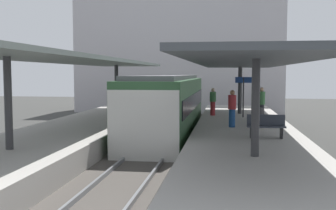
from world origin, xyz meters
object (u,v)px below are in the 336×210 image
object	(u,v)px
passenger_near_bench	(232,108)
commuter_train	(168,106)
platform_bench	(266,125)
passenger_far_end	(213,101)
litter_bin	(258,116)
passenger_mid_platform	(261,103)
platform_sign	(243,88)

from	to	relation	value
passenger_near_bench	commuter_train	bearing A→B (deg)	144.57
platform_bench	passenger_far_end	bearing A→B (deg)	105.78
platform_bench	passenger_near_bench	world-z (taller)	passenger_near_bench
passenger_near_bench	passenger_far_end	size ratio (longest dim) A/B	1.06
litter_bin	passenger_mid_platform	distance (m)	1.69
litter_bin	passenger_far_end	bearing A→B (deg)	120.21
passenger_mid_platform	passenger_far_end	world-z (taller)	passenger_mid_platform
platform_bench	litter_bin	distance (m)	4.00
commuter_train	passenger_far_end	xyz separation A→B (m)	(2.23, 2.69, 0.08)
platform_bench	passenger_mid_platform	distance (m)	5.62
platform_sign	passenger_mid_platform	bearing A→B (deg)	-60.43
platform_bench	litter_bin	xyz separation A→B (m)	(0.03, 4.00, -0.06)
passenger_far_end	platform_sign	bearing A→B (deg)	-25.13
passenger_mid_platform	litter_bin	bearing A→B (deg)	-99.79
platform_bench	passenger_mid_platform	xyz separation A→B (m)	(0.31, 5.59, 0.42)
platform_bench	passenger_far_end	xyz separation A→B (m)	(-2.22, 7.87, 0.34)
commuter_train	passenger_mid_platform	world-z (taller)	commuter_train
platform_sign	passenger_mid_platform	size ratio (longest dim) A/B	1.30
passenger_mid_platform	platform_sign	bearing A→B (deg)	119.57
platform_sign	litter_bin	size ratio (longest dim) A/B	2.76
platform_bench	litter_bin	bearing A→B (deg)	89.56
passenger_far_end	passenger_mid_platform	bearing A→B (deg)	-42.02
passenger_near_bench	passenger_mid_platform	world-z (taller)	passenger_mid_platform
litter_bin	platform_sign	bearing A→B (deg)	100.48
platform_sign	passenger_far_end	size ratio (longest dim) A/B	1.41
passenger_mid_platform	passenger_far_end	size ratio (longest dim) A/B	1.09
commuter_train	passenger_near_bench	xyz separation A→B (m)	(3.24, -2.31, 0.13)
commuter_train	passenger_near_bench	size ratio (longest dim) A/B	7.57
commuter_train	platform_bench	xyz separation A→B (m)	(4.45, -5.18, -0.26)
commuter_train	passenger_near_bench	bearing A→B (deg)	-35.43
passenger_near_bench	litter_bin	bearing A→B (deg)	42.29
platform_sign	litter_bin	distance (m)	3.37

